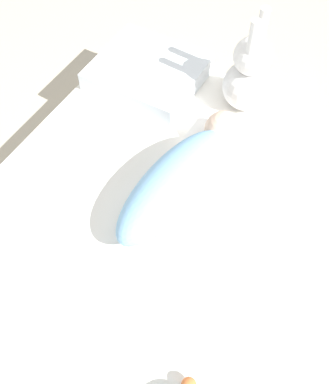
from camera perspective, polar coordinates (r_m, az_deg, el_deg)
ground_plane at (r=1.56m, az=-0.96°, el=-4.67°), size 12.00×12.00×0.00m
bed_mattress at (r=1.49m, az=-1.00°, el=-3.10°), size 1.31×1.06×0.16m
burp_cloth at (r=1.56m, az=6.81°, el=6.33°), size 0.24×0.21×0.02m
swaddled_baby at (r=1.38m, az=2.00°, el=1.95°), size 0.61×0.23×0.16m
pillow at (r=1.76m, az=-2.12°, el=14.93°), size 0.35×0.39×0.07m
bunny_plush at (r=1.63m, az=10.67°, el=14.26°), size 0.17×0.17×0.37m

